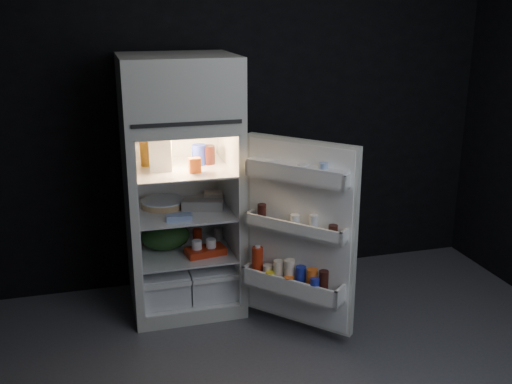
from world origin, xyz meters
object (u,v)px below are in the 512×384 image
object	(u,v)px
egg_carton	(203,205)
refrigerator	(181,176)
milk_jug	(161,152)
fridge_door	(298,238)
yogurt_tray	(206,251)

from	to	relation	value
egg_carton	refrigerator	bearing A→B (deg)	165.57
refrigerator	milk_jug	world-z (taller)	refrigerator
fridge_door	egg_carton	size ratio (longest dim) A/B	4.31
fridge_door	egg_carton	bearing A→B (deg)	130.88
refrigerator	milk_jug	bearing A→B (deg)	-162.09
egg_carton	yogurt_tray	size ratio (longest dim) A/B	1.06
fridge_door	yogurt_tray	xyz separation A→B (m)	(-0.50, 0.48, -0.23)
refrigerator	yogurt_tray	distance (m)	0.55
fridge_door	milk_jug	distance (m)	1.08
milk_jug	egg_carton	world-z (taller)	milk_jug
refrigerator	yogurt_tray	xyz separation A→B (m)	(0.13, -0.17, -0.50)
egg_carton	yogurt_tray	bearing A→B (deg)	-76.85
refrigerator	yogurt_tray	bearing A→B (deg)	-53.24
refrigerator	egg_carton	world-z (taller)	refrigerator
fridge_door	yogurt_tray	size ratio (longest dim) A/B	4.54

